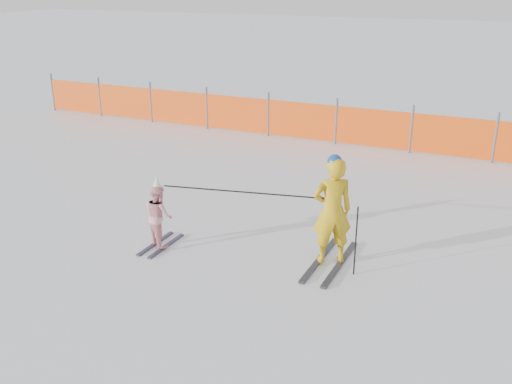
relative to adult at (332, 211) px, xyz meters
The scene contains 5 objects.
ground 1.65m from the adult, 158.57° to the right, with size 120.00×120.00×0.00m, color white.
adult is the anchor object (origin of this frame).
child 2.87m from the adult, 167.57° to the right, with size 0.64×1.00×1.24m.
ski_poles 0.88m from the adult, 161.87° to the right, with size 3.13×0.58×1.12m.
safety_fence 7.83m from the adult, 120.98° to the left, with size 16.08×0.06×1.25m.
Camera 1 is at (3.66, -7.31, 4.24)m, focal length 40.00 mm.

